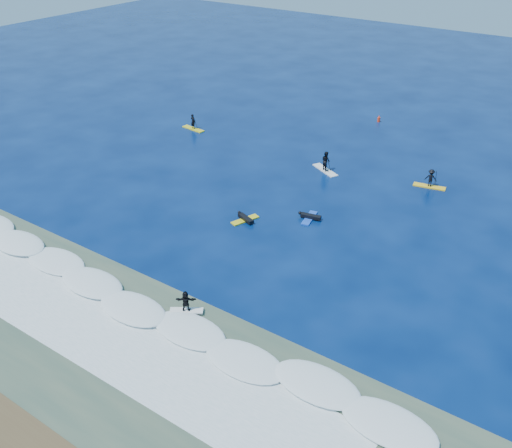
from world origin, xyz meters
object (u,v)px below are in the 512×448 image
Objects in this scene: sup_paddler_right at (431,179)px; prone_paddler_far at (310,217)px; sup_paddler_center at (326,163)px; prone_paddler_near at (245,219)px; sup_paddler_left at (193,124)px; marker_buoy at (379,119)px; wave_surfer at (186,302)px.

prone_paddler_far is at bearing -129.78° from sup_paddler_right.
prone_paddler_far is (3.22, -8.38, -0.63)m from sup_paddler_center.
prone_paddler_far is (3.90, 3.05, -0.00)m from prone_paddler_near.
sup_paddler_right is 1.17× the size of prone_paddler_far.
sup_paddler_left is 20.13m from marker_buoy.
sup_paddler_left reaches higher than marker_buoy.
sup_paddler_left is 25.35m from sup_paddler_right.
sup_paddler_right is 11.95m from prone_paddler_far.
sup_paddler_right reaches higher than wave_surfer.
prone_paddler_near is 1.21× the size of wave_surfer.
sup_paddler_center is 9.12m from sup_paddler_right.
sup_paddler_center reaches higher than prone_paddler_far.
wave_surfer reaches higher than prone_paddler_far.
sup_paddler_left is 1.02× the size of sup_paddler_right.
sup_paddler_left is 0.92× the size of sup_paddler_center.
prone_paddler_far is at bearing -19.02° from sup_paddler_left.
sup_paddler_right is at bearing 42.41° from wave_surfer.
marker_buoy is (-10.17, 12.32, -0.40)m from sup_paddler_right.
sup_paddler_center is at bearing 2.75° from sup_paddler_left.
sup_paddler_center is at bearing -177.98° from sup_paddler_right.
prone_paddler_near is at bearing -65.64° from sup_paddler_center.
marker_buoy reaches higher than prone_paddler_far.
sup_paddler_left is 16.51m from sup_paddler_center.
wave_surfer is at bearing -142.23° from prone_paddler_near.
prone_paddler_near is 4.95m from prone_paddler_far.
prone_paddler_near is 11.58m from wave_surfer.
sup_paddler_center is at bearing 9.51° from prone_paddler_far.
sup_paddler_center reaches higher than sup_paddler_right.
prone_paddler_far is 23.27m from marker_buoy.
sup_paddler_left is 20.22m from prone_paddler_near.
marker_buoy is (-4.21, 36.86, -0.48)m from wave_surfer.
prone_paddler_near is (-0.68, -11.42, -0.63)m from sup_paddler_center.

